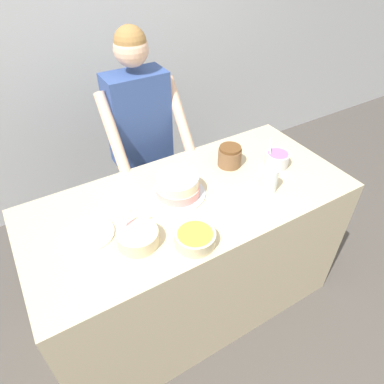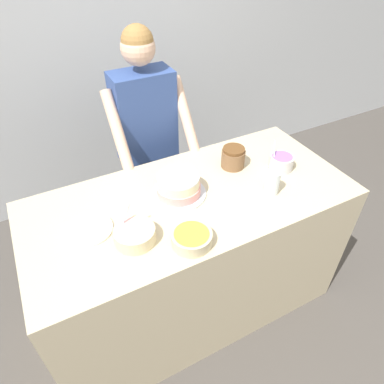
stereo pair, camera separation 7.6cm
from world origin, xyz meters
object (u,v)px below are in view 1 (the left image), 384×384
(ceramic_plate, at_px, (90,234))
(stoneware_jar, at_px, (230,156))
(cake, at_px, (178,186))
(drinking_glass, at_px, (271,180))
(frosting_bowl_purple, at_px, (277,159))
(person_baker, at_px, (141,132))
(frosting_bowl_orange, at_px, (195,238))
(frosting_bowl_pink, at_px, (138,237))

(ceramic_plate, height_order, stoneware_jar, stoneware_jar)
(cake, height_order, drinking_glass, drinking_glass)
(frosting_bowl_purple, height_order, stoneware_jar, frosting_bowl_purple)
(frosting_bowl_purple, relative_size, ceramic_plate, 0.75)
(person_baker, bearing_deg, drinking_glass, -65.53)
(cake, distance_m, ceramic_plate, 0.50)
(stoneware_jar, bearing_deg, cake, -167.65)
(frosting_bowl_purple, distance_m, stoneware_jar, 0.28)
(drinking_glass, height_order, stoneware_jar, drinking_glass)
(frosting_bowl_orange, height_order, drinking_glass, drinking_glass)
(frosting_bowl_pink, relative_size, drinking_glass, 1.38)
(drinking_glass, bearing_deg, frosting_bowl_pink, 179.16)
(frosting_bowl_orange, height_order, stoneware_jar, stoneware_jar)
(ceramic_plate, relative_size, stoneware_jar, 1.63)
(person_baker, distance_m, drinking_glass, 0.91)
(stoneware_jar, bearing_deg, frosting_bowl_purple, -32.29)
(person_baker, relative_size, frosting_bowl_orange, 8.79)
(frosting_bowl_purple, height_order, drinking_glass, frosting_bowl_purple)
(cake, bearing_deg, stoneware_jar, 12.35)
(frosting_bowl_orange, bearing_deg, person_baker, 80.19)
(frosting_bowl_pink, relative_size, ceramic_plate, 0.85)
(frosting_bowl_purple, bearing_deg, frosting_bowl_orange, -159.29)
(drinking_glass, bearing_deg, frosting_bowl_orange, -167.28)
(person_baker, distance_m, ceramic_plate, 0.86)
(person_baker, distance_m, frosting_bowl_orange, 0.97)
(cake, distance_m, frosting_bowl_orange, 0.35)
(frosting_bowl_purple, height_order, frosting_bowl_orange, frosting_bowl_purple)
(frosting_bowl_orange, bearing_deg, cake, 73.64)
(frosting_bowl_purple, bearing_deg, person_baker, 129.91)
(cake, height_order, ceramic_plate, cake)
(drinking_glass, xyz_separation_m, stoneware_jar, (-0.05, 0.30, -0.01))
(cake, distance_m, drinking_glass, 0.49)
(frosting_bowl_purple, bearing_deg, cake, 174.35)
(ceramic_plate, bearing_deg, frosting_bowl_pink, -42.92)
(ceramic_plate, distance_m, stoneware_jar, 0.90)
(person_baker, height_order, stoneware_jar, person_baker)
(frosting_bowl_orange, distance_m, ceramic_plate, 0.49)
(ceramic_plate, xyz_separation_m, stoneware_jar, (0.89, 0.13, 0.05))
(drinking_glass, bearing_deg, person_baker, 114.47)
(cake, distance_m, frosting_bowl_pink, 0.38)
(person_baker, bearing_deg, frosting_bowl_purple, -50.09)
(cake, relative_size, frosting_bowl_orange, 1.56)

